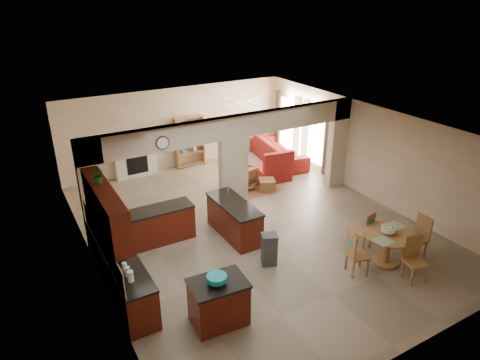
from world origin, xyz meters
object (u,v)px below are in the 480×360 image
dining_table (388,244)px  armchair (240,178)px  kitchen_island (219,302)px  sofa (278,151)px

dining_table → armchair: dining_table is taller
kitchen_island → dining_table: kitchen_island is taller
kitchen_island → armchair: kitchen_island is taller
sofa → dining_table: bearing=175.7°
dining_table → sofa: size_ratio=0.42×
dining_table → sofa: sofa is taller
kitchen_island → dining_table: 4.20m
dining_table → kitchen_island: bearing=177.1°
dining_table → armchair: bearing=99.8°
kitchen_island → sofa: 8.49m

